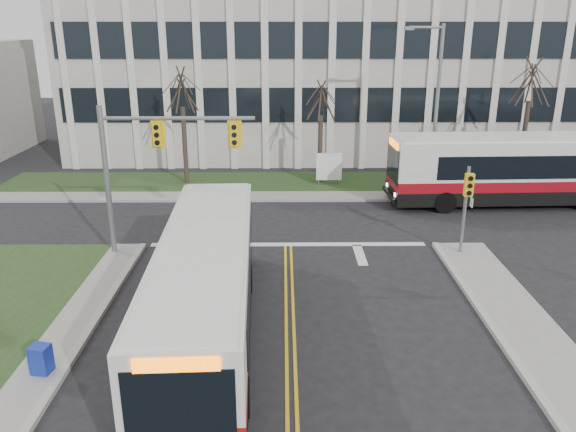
# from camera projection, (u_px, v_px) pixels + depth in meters

# --- Properties ---
(ground) EXTENTS (120.00, 120.00, 0.00)m
(ground) POSITION_uv_depth(u_px,v_px,m) (290.00, 346.00, 16.84)
(ground) COLOR black
(ground) RESTS_ON ground
(sidewalk_cross) EXTENTS (44.00, 1.60, 0.14)m
(sidewalk_cross) POSITION_uv_depth(u_px,v_px,m) (377.00, 196.00, 31.24)
(sidewalk_cross) COLOR #9E9B93
(sidewalk_cross) RESTS_ON ground
(building_lawn) EXTENTS (44.00, 5.00, 0.12)m
(building_lawn) POSITION_uv_depth(u_px,v_px,m) (369.00, 183.00, 33.89)
(building_lawn) COLOR #26411C
(building_lawn) RESTS_ON ground
(office_building) EXTENTS (40.00, 16.00, 12.00)m
(office_building) POSITION_uv_depth(u_px,v_px,m) (350.00, 67.00, 43.31)
(office_building) COLOR beige
(office_building) RESTS_ON ground
(mast_arm_signal) EXTENTS (6.11, 0.38, 6.20)m
(mast_arm_signal) POSITION_uv_depth(u_px,v_px,m) (147.00, 155.00, 22.19)
(mast_arm_signal) COLOR slate
(mast_arm_signal) RESTS_ON ground
(signal_pole_near) EXTENTS (0.34, 0.39, 3.80)m
(signal_pole_near) POSITION_uv_depth(u_px,v_px,m) (467.00, 198.00, 22.61)
(signal_pole_near) COLOR slate
(signal_pole_near) RESTS_ON ground
(signal_pole_far) EXTENTS (0.34, 0.39, 3.80)m
(signal_pole_far) POSITION_uv_depth(u_px,v_px,m) (418.00, 153.00, 30.65)
(signal_pole_far) COLOR slate
(signal_pole_far) RESTS_ON ground
(streetlight) EXTENTS (2.15, 0.25, 9.20)m
(streetlight) POSITION_uv_depth(u_px,v_px,m) (434.00, 101.00, 30.54)
(streetlight) COLOR slate
(streetlight) RESTS_ON ground
(directory_sign) EXTENTS (1.50, 0.12, 2.00)m
(directory_sign) POSITION_uv_depth(u_px,v_px,m) (329.00, 167.00, 33.03)
(directory_sign) COLOR slate
(directory_sign) RESTS_ON ground
(tree_left) EXTENTS (1.80, 1.80, 7.70)m
(tree_left) POSITION_uv_depth(u_px,v_px,m) (182.00, 91.00, 32.02)
(tree_left) COLOR #42352B
(tree_left) RESTS_ON ground
(tree_mid) EXTENTS (1.80, 1.80, 6.82)m
(tree_mid) POSITION_uv_depth(u_px,v_px,m) (321.00, 102.00, 32.48)
(tree_mid) COLOR #42352B
(tree_mid) RESTS_ON ground
(tree_right) EXTENTS (1.80, 1.80, 8.25)m
(tree_right) POSITION_uv_depth(u_px,v_px,m) (531.00, 84.00, 32.06)
(tree_right) COLOR #42352B
(tree_right) RESTS_ON ground
(bus_main) EXTENTS (3.11, 12.09, 3.20)m
(bus_main) POSITION_uv_depth(u_px,v_px,m) (206.00, 289.00, 16.91)
(bus_main) COLOR silver
(bus_main) RESTS_ON ground
(bus_cross) EXTENTS (13.61, 3.41, 3.60)m
(bus_cross) POSITION_uv_depth(u_px,v_px,m) (519.00, 171.00, 29.60)
(bus_cross) COLOR silver
(bus_cross) RESTS_ON ground
(newspaper_box_blue) EXTENTS (0.57, 0.53, 0.95)m
(newspaper_box_blue) POSITION_uv_depth(u_px,v_px,m) (41.00, 361.00, 15.26)
(newspaper_box_blue) COLOR #162998
(newspaper_box_blue) RESTS_ON ground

